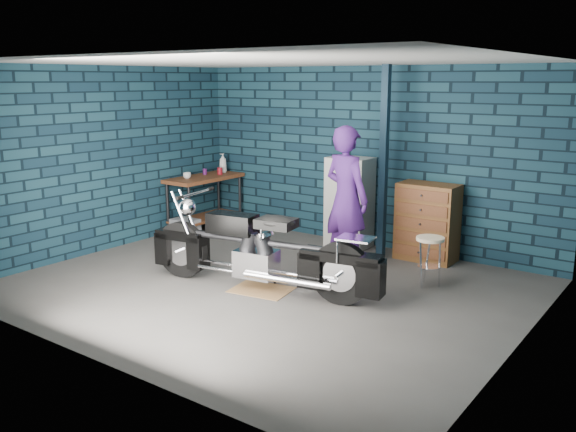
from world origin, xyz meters
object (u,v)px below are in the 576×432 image
(storage_bin, at_px, (185,227))
(workbench, at_px, (205,203))
(motorcycle, at_px, (261,245))
(locker, at_px, (349,202))
(person, at_px, (346,199))
(tool_chest, at_px, (427,222))
(shop_stool, at_px, (429,262))

(storage_bin, bearing_deg, workbench, 92.29)
(motorcycle, xyz_separation_m, locker, (-0.16, 2.36, 0.11))
(motorcycle, xyz_separation_m, person, (0.37, 1.35, 0.39))
(person, distance_m, tool_chest, 1.31)
(motorcycle, bearing_deg, storage_bin, 143.54)
(workbench, distance_m, locker, 2.59)
(workbench, bearing_deg, person, -9.73)
(motorcycle, distance_m, tool_chest, 2.60)
(person, height_order, tool_chest, person)
(person, relative_size, shop_stool, 3.09)
(workbench, height_order, storage_bin, workbench)
(person, bearing_deg, locker, -47.93)
(workbench, distance_m, tool_chest, 3.82)
(motorcycle, bearing_deg, workbench, 135.92)
(shop_stool, bearing_deg, storage_bin, 179.38)
(workbench, height_order, motorcycle, motorcycle)
(workbench, xyz_separation_m, tool_chest, (3.79, 0.48, 0.09))
(locker, bearing_deg, storage_bin, -158.71)
(locker, xyz_separation_m, shop_stool, (1.74, -1.03, -0.37))
(storage_bin, height_order, locker, locker)
(locker, bearing_deg, tool_chest, 0.00)
(workbench, bearing_deg, motorcycle, -34.83)
(person, bearing_deg, storage_bin, 13.58)
(locker, bearing_deg, motorcycle, -86.08)
(workbench, relative_size, shop_stool, 2.24)
(workbench, bearing_deg, shop_stool, -7.28)
(person, bearing_deg, shop_stool, -166.88)
(person, bearing_deg, motorcycle, 88.59)
(tool_chest, height_order, shop_stool, tool_chest)
(locker, relative_size, shop_stool, 2.19)
(storage_bin, relative_size, locker, 0.32)
(person, bearing_deg, tool_chest, -111.53)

